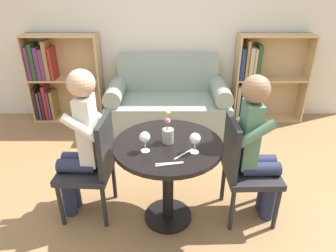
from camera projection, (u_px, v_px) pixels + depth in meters
ground_plane at (168, 217)px, 2.58m from camera, size 16.00×16.00×0.00m
back_wall at (168, 19)px, 3.90m from camera, size 5.20×0.05×2.70m
round_table at (168, 162)px, 2.32m from camera, size 0.83×0.83×0.73m
couch at (168, 105)px, 3.99m from camera, size 1.56×0.80×0.92m
bookshelf_left at (56, 78)px, 4.10m from camera, size 0.97×0.28×1.19m
bookshelf_right at (259, 80)px, 4.11m from camera, size 0.97×0.28×1.19m
chair_left at (93, 163)px, 2.43m from camera, size 0.44×0.44×0.90m
chair_right at (244, 166)px, 2.40m from camera, size 0.43×0.43×0.90m
person_left at (80, 143)px, 2.36m from camera, size 0.43×0.36×1.28m
person_right at (257, 147)px, 2.32m from camera, size 0.42×0.35×1.25m
wine_glass_left at (145, 138)px, 2.10m from camera, size 0.08×0.08×0.15m
wine_glass_right at (195, 139)px, 2.09m from camera, size 0.08×0.08×0.15m
flower_vase at (168, 133)px, 2.23m from camera, size 0.09×0.09×0.27m
knife_left_setting at (169, 163)px, 2.01m from camera, size 0.19×0.03×0.00m
fork_left_setting at (169, 164)px, 2.00m from camera, size 0.19×0.05×0.00m
knife_right_setting at (184, 154)px, 2.11m from camera, size 0.14×0.14×0.00m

